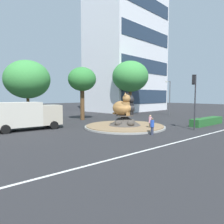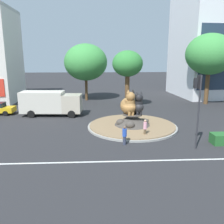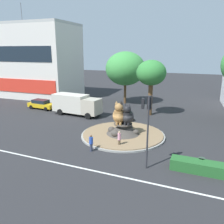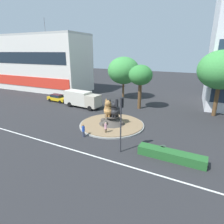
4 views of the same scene
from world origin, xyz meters
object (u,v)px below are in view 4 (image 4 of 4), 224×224
at_px(broadleaf_tree_behind_island, 221,70).
at_px(delivery_box_truck, 82,99).
at_px(second_tree_near_tower, 141,76).
at_px(sedan_on_far_lane, 57,98).
at_px(traffic_light_mast, 121,113).
at_px(pedestrian_blue_shirt, 83,130).
at_px(cat_statue_tabby, 109,109).
at_px(litter_bin, 163,150).
at_px(pedestrian_pink_shirt, 106,128).
at_px(cat_statue_black, 115,110).
at_px(third_tree_left, 124,71).
at_px(shophouse_block, 43,63).

relative_size(broadleaf_tree_behind_island, delivery_box_truck, 1.39).
bearing_deg(delivery_box_truck, second_tree_near_tower, 26.68).
bearing_deg(sedan_on_far_lane, traffic_light_mast, -28.58).
bearing_deg(sedan_on_far_lane, pedestrian_blue_shirt, -34.43).
xyz_separation_m(cat_statue_tabby, broadleaf_tree_behind_island, (13.43, 11.89, 5.04)).
relative_size(cat_statue_tabby, sedan_on_far_lane, 0.59).
distance_m(broadleaf_tree_behind_island, litter_bin, 18.39).
bearing_deg(pedestrian_pink_shirt, second_tree_near_tower, 87.06).
distance_m(cat_statue_black, litter_bin, 9.40).
bearing_deg(third_tree_left, pedestrian_blue_shirt, -78.68).
height_order(delivery_box_truck, litter_bin, delivery_box_truck).
bearing_deg(delivery_box_truck, cat_statue_tabby, -28.44).
distance_m(cat_statue_black, pedestrian_blue_shirt, 5.66).
distance_m(pedestrian_pink_shirt, sedan_on_far_lane, 19.97).
bearing_deg(traffic_light_mast, pedestrian_blue_shirt, 73.64).
distance_m(traffic_light_mast, third_tree_left, 24.24).
xyz_separation_m(shophouse_block, second_tree_near_tower, (30.21, -5.76, -1.12)).
xyz_separation_m(cat_statue_tabby, second_tree_near_tower, (0.99, 9.95, 3.69)).
bearing_deg(shophouse_block, cat_statue_tabby, -30.80).
bearing_deg(shophouse_block, cat_statue_black, -29.81).
bearing_deg(cat_statue_tabby, third_tree_left, -179.01).
bearing_deg(pedestrian_blue_shirt, broadleaf_tree_behind_island, -63.59).
bearing_deg(litter_bin, shophouse_block, 152.08).
height_order(cat_statue_black, broadleaf_tree_behind_island, broadleaf_tree_behind_island).
bearing_deg(traffic_light_mast, sedan_on_far_lane, 53.56).
bearing_deg(traffic_light_mast, delivery_box_truck, 44.22).
distance_m(third_tree_left, pedestrian_pink_shirt, 20.75).
relative_size(traffic_light_mast, sedan_on_far_lane, 1.25).
bearing_deg(pedestrian_blue_shirt, cat_statue_black, -42.90).
bearing_deg(cat_statue_black, broadleaf_tree_behind_island, 123.29).
relative_size(cat_statue_tabby, shophouse_block, 0.11).
bearing_deg(delivery_box_truck, broadleaf_tree_behind_island, 19.23).
bearing_deg(pedestrian_blue_shirt, shophouse_block, 30.63).
xyz_separation_m(third_tree_left, litter_bin, (13.98, -20.48, -5.76)).
xyz_separation_m(cat_statue_tabby, third_tree_left, (-5.10, 15.99, 3.78)).
bearing_deg(sedan_on_far_lane, cat_statue_tabby, -19.54).
height_order(traffic_light_mast, delivery_box_truck, traffic_light_mast).
distance_m(broadleaf_tree_behind_island, second_tree_near_tower, 12.67).
distance_m(traffic_light_mast, litter_bin, 5.91).
bearing_deg(third_tree_left, second_tree_near_tower, -44.78).
bearing_deg(cat_statue_black, pedestrian_blue_shirt, -29.55).
xyz_separation_m(cat_statue_black, broadleaf_tree_behind_island, (12.50, 11.73, 5.12)).
relative_size(shophouse_block, broadleaf_tree_behind_island, 2.51).
bearing_deg(cat_statue_black, pedestrian_pink_shirt, -5.09).
bearing_deg(pedestrian_pink_shirt, third_tree_left, 104.45).
height_order(shophouse_block, pedestrian_pink_shirt, shophouse_block).
distance_m(cat_statue_black, traffic_light_mast, 7.57).
bearing_deg(cat_statue_black, third_tree_left, -169.01).
relative_size(second_tree_near_tower, pedestrian_pink_shirt, 4.85).
bearing_deg(broadleaf_tree_behind_island, traffic_light_mast, -115.90).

